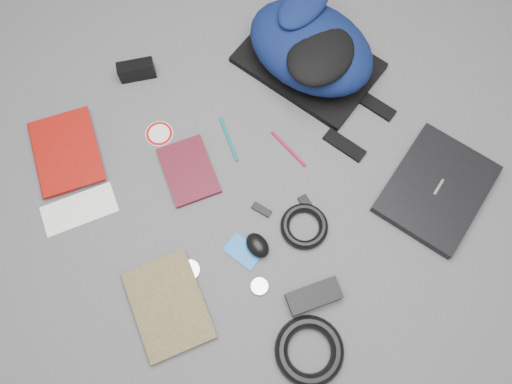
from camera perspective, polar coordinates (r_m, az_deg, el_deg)
ground at (r=1.43m, az=-0.00°, el=-0.26°), size 4.00×4.00×0.00m
backpack at (r=1.56m, az=6.29°, el=16.15°), size 0.43×0.52×0.19m
laptop at (r=1.51m, az=19.96°, el=0.35°), size 0.39×0.34×0.03m
textbook_red at (r=1.59m, az=-23.95°, el=3.21°), size 0.25×0.29×0.03m
comic_book at (r=1.38m, az=-13.63°, el=-13.94°), size 0.23×0.28×0.02m
envelope at (r=1.50m, az=-19.54°, el=-1.88°), size 0.22×0.14×0.00m
dvd_case at (r=1.46m, az=-7.71°, el=2.43°), size 0.18×0.22×0.02m
compact_camera at (r=1.62m, az=-13.49°, el=13.38°), size 0.12×0.08×0.06m
sticker_disc at (r=1.53m, az=-10.99°, el=6.56°), size 0.11×0.11×0.00m
pen_teal at (r=1.49m, az=-3.14°, el=6.03°), size 0.05×0.15×0.01m
pen_red at (r=1.48m, az=3.71°, el=4.97°), size 0.02×0.15×0.01m
id_badge at (r=1.38m, az=-1.47°, el=-6.81°), size 0.09×0.11×0.00m
usb_black at (r=1.41m, az=0.65°, el=-2.02°), size 0.04×0.06×0.01m
key_fob at (r=1.42m, az=5.64°, el=-1.19°), size 0.03×0.04×0.01m
mouse at (r=1.37m, az=0.17°, el=-6.12°), size 0.06×0.08×0.04m
headphone_left at (r=1.38m, az=-7.59°, el=-8.85°), size 0.06×0.06×0.01m
headphone_right at (r=1.36m, az=0.40°, el=-10.74°), size 0.06×0.06×0.01m
cable_coil at (r=1.40m, az=5.53°, el=-3.91°), size 0.14×0.14×0.03m
power_brick at (r=1.35m, az=6.61°, el=-11.76°), size 0.15×0.10×0.04m
power_cord_coil at (r=1.34m, az=6.11°, el=-17.59°), size 0.18×0.18×0.03m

